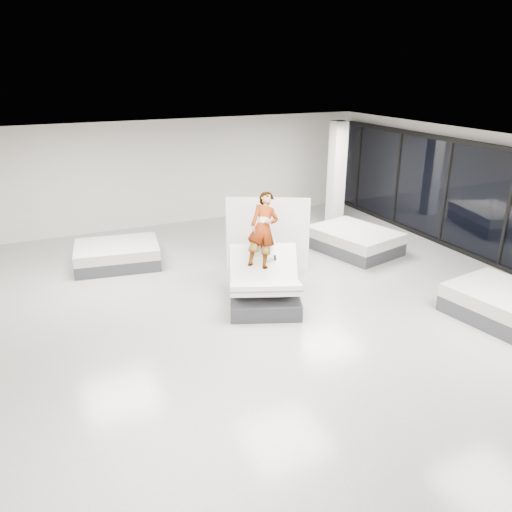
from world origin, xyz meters
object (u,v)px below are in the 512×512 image
(divider_panel, at_px, (268,234))
(flat_bed_right_near, at_px, (510,307))
(person, at_px, (263,243))
(hero_bed, at_px, (264,287))
(remote, at_px, (275,258))
(flat_bed_right_far, at_px, (354,240))
(flat_bed_left_far, at_px, (117,255))
(column, at_px, (336,176))

(divider_panel, relative_size, flat_bed_right_near, 0.84)
(person, relative_size, flat_bed_right_near, 0.70)
(hero_bed, distance_m, remote, 0.69)
(divider_panel, relative_size, flat_bed_right_far, 0.80)
(hero_bed, height_order, person, person)
(remote, bearing_deg, flat_bed_right_far, 51.93)
(flat_bed_left_far, height_order, column, column)
(hero_bed, xyz_separation_m, divider_panel, (0.88, 1.65, 0.53))
(flat_bed_right_near, bearing_deg, remote, 146.07)
(divider_panel, xyz_separation_m, flat_bed_right_far, (2.68, 0.20, -0.60))
(divider_panel, bearing_deg, person, -90.59)
(flat_bed_left_far, bearing_deg, remote, -53.71)
(hero_bed, distance_m, divider_panel, 1.95)
(flat_bed_left_far, bearing_deg, column, 3.54)
(column, bearing_deg, person, -138.99)
(person, xyz_separation_m, divider_panel, (0.75, 1.34, -0.32))
(person, xyz_separation_m, flat_bed_right_near, (3.90, -2.98, -0.93))
(remote, relative_size, flat_bed_right_near, 0.06)
(person, height_order, flat_bed_left_far, person)
(hero_bed, bearing_deg, divider_panel, 62.11)
(remote, relative_size, divider_panel, 0.07)
(divider_panel, height_order, flat_bed_right_near, divider_panel)
(hero_bed, height_order, flat_bed_right_far, hero_bed)
(person, distance_m, flat_bed_left_far, 4.15)
(person, distance_m, divider_panel, 1.57)
(person, height_order, flat_bed_right_far, person)
(remote, height_order, divider_panel, divider_panel)
(flat_bed_right_far, bearing_deg, column, 72.07)
(flat_bed_right_far, bearing_deg, person, -155.77)
(person, bearing_deg, divider_panel, 82.57)
(flat_bed_right_near, relative_size, column, 0.74)
(flat_bed_right_far, height_order, flat_bed_left_far, flat_bed_right_far)
(remote, distance_m, flat_bed_right_far, 3.96)
(flat_bed_right_near, xyz_separation_m, column, (0.18, 6.54, 1.31))
(hero_bed, distance_m, flat_bed_right_near, 4.84)
(remote, height_order, column, column)
(flat_bed_right_near, bearing_deg, flat_bed_right_far, 95.91)
(remote, relative_size, flat_bed_left_far, 0.06)
(person, relative_size, column, 0.52)
(divider_panel, height_order, column, column)
(hero_bed, xyz_separation_m, flat_bed_right_near, (4.03, -2.67, -0.08))
(remote, relative_size, column, 0.04)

